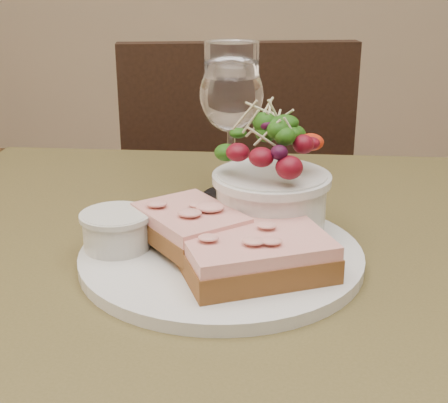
# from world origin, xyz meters

# --- Properties ---
(cafe_table) EXTENTS (0.80, 0.80, 0.75)m
(cafe_table) POSITION_xyz_m (0.00, 0.00, 0.65)
(cafe_table) COLOR #49411F
(cafe_table) RESTS_ON ground
(chair_far) EXTENTS (0.48, 0.48, 0.90)m
(chair_far) POSITION_xyz_m (-0.07, 0.73, 0.29)
(chair_far) COLOR black
(chair_far) RESTS_ON ground
(dinner_plate) EXTENTS (0.27, 0.27, 0.01)m
(dinner_plate) POSITION_xyz_m (-0.02, 0.01, 0.76)
(dinner_plate) COLOR silver
(dinner_plate) RESTS_ON cafe_table
(sandwich_front) EXTENTS (0.15, 0.14, 0.03)m
(sandwich_front) POSITION_xyz_m (0.01, -0.03, 0.78)
(sandwich_front) COLOR #523115
(sandwich_front) RESTS_ON dinner_plate
(sandwich_back) EXTENTS (0.13, 0.13, 0.03)m
(sandwich_back) POSITION_xyz_m (-0.05, 0.02, 0.78)
(sandwich_back) COLOR #523115
(sandwich_back) RESTS_ON dinner_plate
(ramekin) EXTENTS (0.06, 0.06, 0.04)m
(ramekin) POSITION_xyz_m (-0.12, 0.01, 0.78)
(ramekin) COLOR beige
(ramekin) RESTS_ON dinner_plate
(salad_bowl) EXTENTS (0.11, 0.11, 0.13)m
(salad_bowl) POSITION_xyz_m (0.02, 0.07, 0.82)
(salad_bowl) COLOR silver
(salad_bowl) RESTS_ON dinner_plate
(garnish) EXTENTS (0.05, 0.04, 0.02)m
(garnish) POSITION_xyz_m (-0.09, 0.08, 0.77)
(garnish) COLOR black
(garnish) RESTS_ON dinner_plate
(wine_glass) EXTENTS (0.08, 0.08, 0.18)m
(wine_glass) POSITION_xyz_m (-0.03, 0.20, 0.87)
(wine_glass) COLOR white
(wine_glass) RESTS_ON cafe_table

